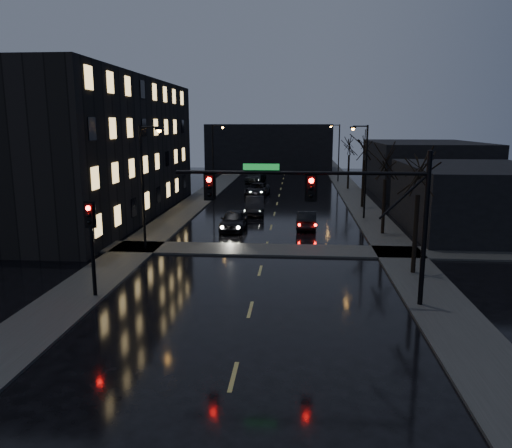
% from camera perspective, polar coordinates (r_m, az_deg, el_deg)
% --- Properties ---
extents(ground, '(160.00, 160.00, 0.00)m').
position_cam_1_polar(ground, '(15.34, -3.60, -20.56)').
color(ground, black).
rests_on(ground, ground).
extents(sidewalk_left, '(3.00, 140.00, 0.12)m').
position_cam_1_polar(sidewalk_left, '(49.66, -7.57, 1.97)').
color(sidewalk_left, '#2D2D2B').
rests_on(sidewalk_left, ground).
extents(sidewalk_right, '(3.00, 140.00, 0.12)m').
position_cam_1_polar(sidewalk_right, '(48.98, 12.27, 1.68)').
color(sidewalk_right, '#2D2D2B').
rests_on(sidewalk_right, ground).
extents(sidewalk_cross, '(40.00, 3.00, 0.12)m').
position_cam_1_polar(sidewalk_cross, '(32.45, 1.06, -2.97)').
color(sidewalk_cross, '#2D2D2B').
rests_on(sidewalk_cross, ground).
extents(apartment_block, '(12.00, 30.00, 12.00)m').
position_cam_1_polar(apartment_block, '(46.72, -18.82, 8.21)').
color(apartment_block, black).
rests_on(apartment_block, ground).
extents(commercial_right_near, '(10.00, 14.00, 5.00)m').
position_cam_1_polar(commercial_right_near, '(41.55, 23.66, 2.68)').
color(commercial_right_near, black).
rests_on(commercial_right_near, ground).
extents(commercial_right_far, '(12.00, 18.00, 6.00)m').
position_cam_1_polar(commercial_right_far, '(62.91, 18.58, 6.16)').
color(commercial_right_far, black).
rests_on(commercial_right_far, ground).
extents(far_block, '(22.00, 10.00, 8.00)m').
position_cam_1_polar(far_block, '(91.10, 1.55, 8.82)').
color(far_block, black).
rests_on(far_block, ground).
extents(signal_mast, '(11.11, 0.41, 7.00)m').
position_cam_1_polar(signal_mast, '(22.19, 9.51, 2.84)').
color(signal_mast, black).
rests_on(signal_mast, ground).
extents(signal_pole_left, '(0.35, 0.41, 4.53)m').
position_cam_1_polar(signal_pole_left, '(24.36, -18.30, -1.27)').
color(signal_pole_left, black).
rests_on(signal_pole_left, ground).
extents(tree_near, '(3.52, 3.52, 8.08)m').
position_cam_1_polar(tree_near, '(27.70, 18.24, 6.91)').
color(tree_near, black).
rests_on(tree_near, ground).
extents(tree_mid_a, '(3.30, 3.30, 7.58)m').
position_cam_1_polar(tree_mid_a, '(37.50, 14.67, 7.54)').
color(tree_mid_a, black).
rests_on(tree_mid_a, ground).
extents(tree_mid_b, '(3.74, 3.74, 8.59)m').
position_cam_1_polar(tree_mid_b, '(49.32, 12.33, 9.40)').
color(tree_mid_b, black).
rests_on(tree_mid_b, ground).
extents(tree_far, '(3.43, 3.43, 7.88)m').
position_cam_1_polar(tree_far, '(63.23, 10.64, 9.36)').
color(tree_far, black).
rests_on(tree_far, ground).
extents(streetlight_l_near, '(1.53, 0.28, 8.00)m').
position_cam_1_polar(streetlight_l_near, '(32.48, -12.50, 5.24)').
color(streetlight_l_near, black).
rests_on(streetlight_l_near, ground).
extents(streetlight_l_far, '(1.53, 0.28, 8.00)m').
position_cam_1_polar(streetlight_l_far, '(58.75, -4.75, 8.11)').
color(streetlight_l_far, black).
rests_on(streetlight_l_far, ground).
extents(streetlight_r_mid, '(1.53, 0.28, 8.00)m').
position_cam_1_polar(streetlight_r_mid, '(43.37, 12.18, 6.74)').
color(streetlight_r_mid, black).
rests_on(streetlight_r_mid, ground).
extents(streetlight_r_far, '(1.53, 0.28, 8.00)m').
position_cam_1_polar(streetlight_r_far, '(71.17, 9.29, 8.57)').
color(streetlight_r_far, black).
rests_on(streetlight_r_far, ground).
extents(oncoming_car_a, '(1.94, 4.62, 1.56)m').
position_cam_1_polar(oncoming_car_a, '(38.66, -2.55, 0.46)').
color(oncoming_car_a, black).
rests_on(oncoming_car_a, ground).
extents(oncoming_car_b, '(2.01, 4.89, 1.58)m').
position_cam_1_polar(oncoming_car_b, '(45.53, -0.14, 2.15)').
color(oncoming_car_b, black).
rests_on(oncoming_car_b, ground).
extents(oncoming_car_c, '(2.85, 5.38, 1.44)m').
position_cam_1_polar(oncoming_car_c, '(57.27, 0.16, 3.99)').
color(oncoming_car_c, black).
rests_on(oncoming_car_c, ground).
extents(oncoming_car_d, '(3.01, 5.86, 1.63)m').
position_cam_1_polar(oncoming_car_d, '(70.32, -0.03, 5.45)').
color(oncoming_car_d, black).
rests_on(oncoming_car_d, ground).
extents(lead_car, '(1.68, 4.30, 1.39)m').
position_cam_1_polar(lead_car, '(39.47, 5.83, 0.52)').
color(lead_car, black).
rests_on(lead_car, ground).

